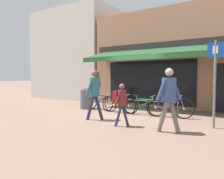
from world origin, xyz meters
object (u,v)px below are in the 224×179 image
Objects in this scene: bicycle_orange at (119,104)px; litter_bin at (86,98)px; bicycle_black at (100,102)px; parking_sign at (215,75)px; pedestrian_child at (121,99)px; pedestrian_second_adult at (169,93)px; bicycle_green at (143,106)px; bicycle_purple at (169,107)px; pedestrian_adult at (95,89)px.

litter_bin is at bearing -179.74° from bicycle_orange.
parking_sign reaches higher than bicycle_black.
pedestrian_child is at bearing -51.77° from bicycle_orange.
parking_sign is at bearing 62.63° from pedestrian_second_adult.
pedestrian_second_adult reaches higher than bicycle_black.
parking_sign is (5.01, -1.11, 1.21)m from bicycle_black.
bicycle_black is 1.00× the size of pedestrian_second_adult.
pedestrian_child is at bearing -84.39° from bicycle_green.
parking_sign is at bearing -36.36° from bicycle_purple.
pedestrian_adult is at bearing -45.27° from bicycle_black.
bicycle_green is at bearing 86.82° from pedestrian_child.
pedestrian_second_adult reaches higher than bicycle_orange.
bicycle_green is at bearing 48.81° from pedestrian_adult.
pedestrian_adult reaches higher than bicycle_black.
bicycle_orange is at bearing -179.50° from bicycle_green.
bicycle_purple is 4.10m from litter_bin.
bicycle_orange is 0.95× the size of bicycle_green.
pedestrian_child is at bearing -166.09° from pedestrian_second_adult.
bicycle_green is 2.24m from pedestrian_child.
bicycle_purple is (3.33, -0.15, 0.03)m from bicycle_black.
bicycle_purple is 0.70× the size of parking_sign.
bicycle_green is 0.98× the size of pedestrian_adult.
parking_sign is at bearing -6.91° from bicycle_orange.
pedestrian_adult is (-2.08, -1.85, 0.69)m from bicycle_purple.
pedestrian_child is (-0.77, -2.23, 0.43)m from bicycle_purple.
bicycle_purple is at bearing 10.14° from bicycle_black.
bicycle_green is at bearing -2.73° from litter_bin.
pedestrian_child is at bearing -152.47° from parking_sign.
bicycle_black is 0.78m from litter_bin.
bicycle_black is 1.01× the size of pedestrian_adult.
bicycle_orange is 0.93× the size of pedestrian_second_adult.
pedestrian_second_adult is (1.48, 0.07, 0.24)m from pedestrian_child.
bicycle_black is 0.69× the size of parking_sign.
bicycle_orange is 1.99m from litter_bin.
parking_sign is (3.79, -0.85, 1.21)m from bicycle_orange.
bicycle_black is at bearing 172.69° from bicycle_green.
bicycle_orange is 1.64× the size of litter_bin.
bicycle_orange is 0.93× the size of pedestrian_adult.
pedestrian_second_adult is at bearing -30.24° from bicycle_orange.
pedestrian_adult is 3.89m from parking_sign.
parking_sign reaches higher than bicycle_purple.
pedestrian_adult is at bearing -43.85° from litter_bin.
bicycle_green is 3.05m from litter_bin.
bicycle_orange is at bearing 155.26° from pedestrian_second_adult.
bicycle_green is (1.06, 0.05, -0.00)m from bicycle_orange.
pedestrian_child is at bearing -27.54° from pedestrian_adult.
bicycle_black is 1.24m from bicycle_orange.
bicycle_green is 3.12m from parking_sign.
bicycle_orange reaches higher than bicycle_green.
bicycle_black is at bearing 167.47° from parking_sign.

